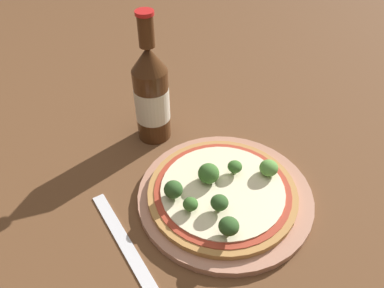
% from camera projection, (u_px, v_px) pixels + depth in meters
% --- Properties ---
extents(ground_plane, '(3.00, 3.00, 0.00)m').
position_uv_depth(ground_plane, '(220.00, 186.00, 0.62)').
color(ground_plane, brown).
extents(plate, '(0.28, 0.28, 0.01)m').
position_uv_depth(plate, '(226.00, 195.00, 0.59)').
color(plate, tan).
rests_on(plate, ground_plane).
extents(pizza, '(0.23, 0.23, 0.01)m').
position_uv_depth(pizza, '(222.00, 191.00, 0.58)').
color(pizza, '#B77F42').
rests_on(pizza, plate).
extents(broccoli_floret_0, '(0.03, 0.03, 0.03)m').
position_uv_depth(broccoli_floret_0, '(219.00, 203.00, 0.54)').
color(broccoli_floret_0, '#7A9E5B').
rests_on(broccoli_floret_0, pizza).
extents(broccoli_floret_1, '(0.03, 0.03, 0.03)m').
position_uv_depth(broccoli_floret_1, '(209.00, 173.00, 0.58)').
color(broccoli_floret_1, '#7A9E5B').
rests_on(broccoli_floret_1, pizza).
extents(broccoli_floret_2, '(0.02, 0.02, 0.02)m').
position_uv_depth(broccoli_floret_2, '(236.00, 168.00, 0.59)').
color(broccoli_floret_2, '#7A9E5B').
rests_on(broccoli_floret_2, pizza).
extents(broccoli_floret_3, '(0.02, 0.02, 0.02)m').
position_uv_depth(broccoli_floret_3, '(190.00, 204.00, 0.54)').
color(broccoli_floret_3, '#7A9E5B').
rests_on(broccoli_floret_3, pizza).
extents(broccoli_floret_4, '(0.03, 0.03, 0.03)m').
position_uv_depth(broccoli_floret_4, '(173.00, 190.00, 0.56)').
color(broccoli_floret_4, '#7A9E5B').
rests_on(broccoli_floret_4, pizza).
extents(broccoli_floret_5, '(0.03, 0.03, 0.03)m').
position_uv_depth(broccoli_floret_5, '(269.00, 168.00, 0.59)').
color(broccoli_floret_5, '#7A9E5B').
rests_on(broccoli_floret_5, pizza).
extents(broccoli_floret_6, '(0.03, 0.03, 0.03)m').
position_uv_depth(broccoli_floret_6, '(229.00, 226.00, 0.50)').
color(broccoli_floret_6, '#7A9E5B').
rests_on(broccoli_floret_6, pizza).
extents(beer_bottle, '(0.06, 0.06, 0.24)m').
position_uv_depth(beer_bottle, '(151.00, 94.00, 0.65)').
color(beer_bottle, '#472814').
rests_on(beer_bottle, ground_plane).
extents(fork, '(0.08, 0.19, 0.00)m').
position_uv_depth(fork, '(124.00, 241.00, 0.54)').
color(fork, silver).
rests_on(fork, ground_plane).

